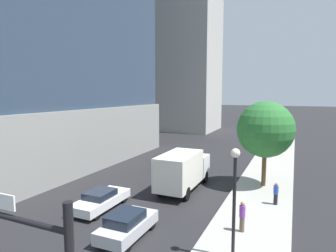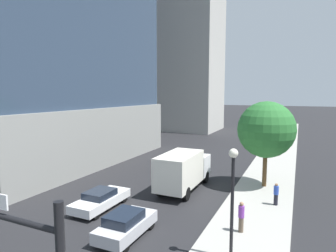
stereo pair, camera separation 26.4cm
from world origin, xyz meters
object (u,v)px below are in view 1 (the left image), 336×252
at_px(street_lamp, 235,186).
at_px(car_silver, 127,225).
at_px(construction_building, 187,49).
at_px(box_truck, 183,169).
at_px(pedestrian_blue_shirt, 276,194).
at_px(pedestrian_purple_shirt, 242,216).
at_px(car_gray, 171,161).
at_px(car_white, 101,199).
at_px(street_tree, 265,129).

bearing_deg(street_lamp, car_silver, -178.29).
height_order(construction_building, box_truck, construction_building).
bearing_deg(pedestrian_blue_shirt, car_silver, -132.09).
xyz_separation_m(construction_building, car_silver, (13.66, -46.61, -16.79)).
height_order(box_truck, pedestrian_purple_shirt, box_truck).
relative_size(construction_building, pedestrian_blue_shirt, 25.38).
bearing_deg(pedestrian_blue_shirt, construction_building, 118.52).
height_order(car_silver, car_gray, car_silver).
relative_size(construction_building, box_truck, 5.67).
height_order(car_silver, pedestrian_blue_shirt, pedestrian_blue_shirt).
bearing_deg(construction_building, car_gray, -72.73).
bearing_deg(car_gray, pedestrian_purple_shirt, -51.29).
bearing_deg(car_gray, street_lamp, -56.88).
relative_size(car_silver, pedestrian_blue_shirt, 2.57).
xyz_separation_m(pedestrian_purple_shirt, pedestrian_blue_shirt, (1.49, 5.07, -0.11)).
bearing_deg(car_gray, pedestrian_blue_shirt, -31.97).
distance_m(box_truck, pedestrian_blue_shirt, 7.36).
relative_size(car_white, car_gray, 1.08).
distance_m(construction_building, street_lamp, 52.24).
height_order(box_truck, pedestrian_blue_shirt, box_truck).
bearing_deg(car_silver, pedestrian_purple_shirt, 27.33).
height_order(construction_building, pedestrian_blue_shirt, construction_building).
distance_m(car_silver, box_truck, 8.68).
xyz_separation_m(car_white, car_silver, (3.84, -2.69, 0.08)).
relative_size(street_lamp, car_gray, 1.23).
bearing_deg(street_lamp, pedestrian_blue_shirt, 79.62).
bearing_deg(car_silver, car_white, 144.95).
height_order(street_lamp, pedestrian_blue_shirt, street_lamp).
relative_size(box_truck, pedestrian_purple_shirt, 4.00).
height_order(street_lamp, street_tree, street_tree).
bearing_deg(street_lamp, box_truck, 124.69).
bearing_deg(pedestrian_purple_shirt, car_silver, -152.67).
relative_size(street_tree, car_silver, 1.78).
distance_m(car_gray, pedestrian_blue_shirt, 13.12).
height_order(street_tree, car_white, street_tree).
height_order(car_white, car_silver, car_silver).
distance_m(street_lamp, pedestrian_purple_shirt, 3.85).
xyz_separation_m(box_truck, pedestrian_purple_shirt, (5.79, -5.62, -0.74)).
xyz_separation_m(construction_building, car_white, (9.82, -43.92, -16.87)).
distance_m(construction_building, car_white, 48.06).
bearing_deg(pedestrian_purple_shirt, construction_building, 114.04).
height_order(construction_building, street_tree, construction_building).
bearing_deg(construction_building, box_truck, -70.23).
distance_m(street_lamp, pedestrian_blue_shirt, 8.48).
xyz_separation_m(construction_building, box_truck, (13.66, -38.00, -15.73)).
relative_size(box_truck, pedestrian_blue_shirt, 4.48).
relative_size(street_tree, pedestrian_blue_shirt, 4.58).
bearing_deg(construction_building, car_silver, -73.67).
bearing_deg(pedestrian_purple_shirt, box_truck, 135.86).
xyz_separation_m(street_lamp, car_gray, (-9.68, 14.84, -2.98)).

